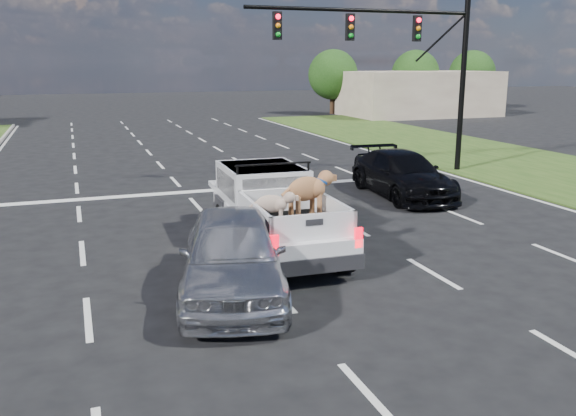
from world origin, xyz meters
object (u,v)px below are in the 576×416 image
Objects in this scene: traffic_signal at (411,52)px; black_coupe at (402,174)px; pickup_truck at (275,208)px; silver_sedan at (233,254)px.

traffic_signal is 1.80× the size of black_coupe.
pickup_truck is at bearing -136.64° from traffic_signal.
traffic_signal is at bearing 61.22° from black_coupe.
pickup_truck is at bearing -141.47° from black_coupe.
traffic_signal reaches higher than pickup_truck.
traffic_signal is 14.65m from silver_sedan.
silver_sedan is (-9.74, -10.22, -3.91)m from traffic_signal.
silver_sedan is at bearing -121.46° from pickup_truck.
pickup_truck is 7.13m from black_coupe.
silver_sedan reaches higher than black_coupe.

